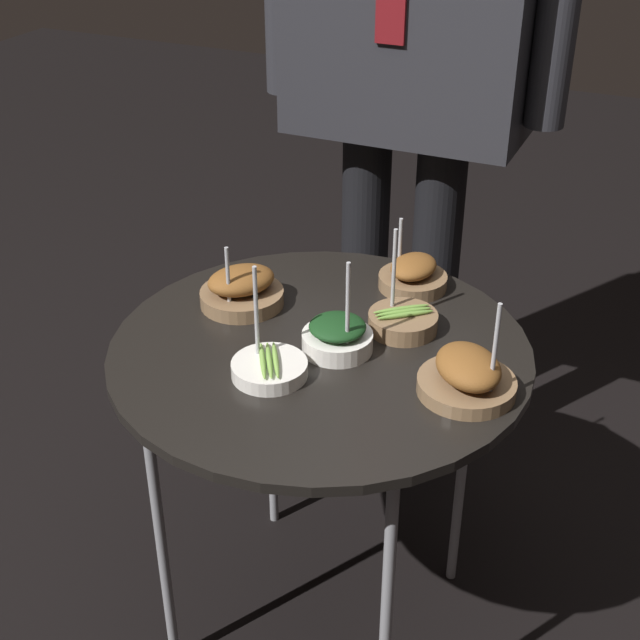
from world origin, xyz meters
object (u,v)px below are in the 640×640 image
bowl_asparagus_far_rim (403,321)px  bowl_spinach_back_right (338,336)px  bowl_roast_front_left (467,376)px  waiter_figure (412,12)px  bowl_roast_mid_left (242,290)px  serving_cart (320,366)px  bowl_asparagus_near_rim (269,367)px  bowl_roast_front_right (413,275)px

bowl_asparagus_far_rim → bowl_spinach_back_right: same height
bowl_roast_front_left → waiter_figure: 0.77m
bowl_asparagus_far_rim → bowl_spinach_back_right: (-0.08, -0.11, 0.01)m
bowl_roast_mid_left → bowl_asparagus_far_rim: (0.30, 0.04, -0.01)m
serving_cart → bowl_asparagus_far_rim: bowl_asparagus_far_rim is taller
waiter_figure → bowl_roast_mid_left: bearing=-105.6°
bowl_roast_mid_left → serving_cart: bearing=-20.5°
bowl_spinach_back_right → bowl_asparagus_near_rim: bearing=-121.2°
bowl_roast_front_right → bowl_spinach_back_right: (-0.04, -0.26, 0.00)m
bowl_asparagus_near_rim → bowl_roast_mid_left: bearing=129.2°
bowl_asparagus_near_rim → bowl_roast_front_right: size_ratio=1.40×
bowl_asparagus_near_rim → bowl_spinach_back_right: size_ratio=1.02×
serving_cart → bowl_roast_front_left: bowl_roast_front_left is taller
waiter_figure → bowl_asparagus_far_rim: bearing=-70.0°
bowl_asparagus_near_rim → bowl_spinach_back_right: bearing=58.8°
serving_cart → bowl_roast_front_left: bearing=-6.4°
bowl_asparagus_far_rim → bowl_asparagus_near_rim: size_ratio=0.98×
bowl_asparagus_near_rim → bowl_asparagus_far_rim: bearing=56.5°
serving_cart → bowl_asparagus_far_rim: size_ratio=4.01×
bowl_roast_mid_left → waiter_figure: waiter_figure is taller
bowl_roast_mid_left → bowl_roast_front_right: 0.32m
bowl_asparagus_far_rim → bowl_roast_front_left: size_ratio=1.02×
bowl_asparagus_near_rim → waiter_figure: 0.79m
bowl_asparagus_far_rim → bowl_asparagus_near_rim: bearing=-123.5°
serving_cart → bowl_asparagus_far_rim: bearing=44.3°
bowl_roast_front_right → waiter_figure: 0.52m
bowl_asparagus_far_rim → bowl_roast_front_left: 0.21m
bowl_roast_front_left → bowl_spinach_back_right: 0.23m
waiter_figure → bowl_roast_front_right: bearing=-66.5°
waiter_figure → bowl_spinach_back_right: bearing=-81.2°
bowl_asparagus_far_rim → waiter_figure: 0.63m
serving_cart → waiter_figure: size_ratio=0.41×
serving_cart → bowl_roast_mid_left: bowl_roast_mid_left is taller
bowl_spinach_back_right → serving_cart: bearing=-179.8°
bowl_asparagus_far_rim → bowl_roast_front_right: size_ratio=1.37×
bowl_asparagus_near_rim → bowl_roast_front_left: size_ratio=1.04×
serving_cart → bowl_roast_front_left: size_ratio=4.08×
bowl_asparagus_near_rim → bowl_roast_front_left: (0.30, 0.08, 0.02)m
serving_cart → bowl_roast_mid_left: (-0.19, 0.07, 0.07)m
bowl_asparagus_near_rim → waiter_figure: bearing=91.4°
bowl_asparagus_near_rim → bowl_roast_front_left: bowl_asparagus_near_rim is taller
bowl_asparagus_far_rim → bowl_spinach_back_right: size_ratio=1.00×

